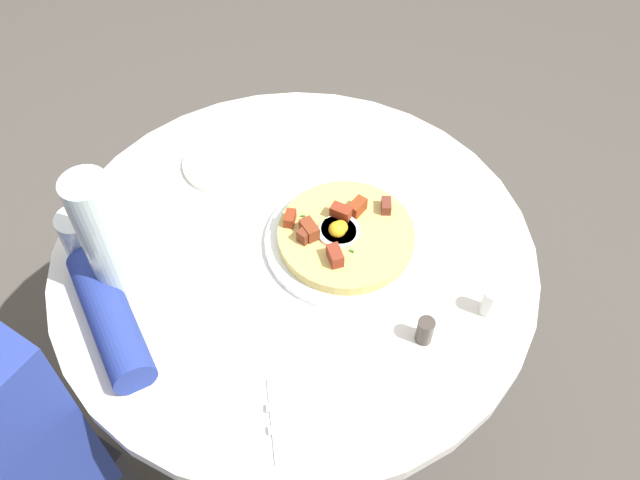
{
  "coord_description": "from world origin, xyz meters",
  "views": [
    {
      "loc": [
        -0.44,
        0.59,
        1.72
      ],
      "look_at": [
        -0.03,
        -0.03,
        0.77
      ],
      "focal_mm": 38.44,
      "sensor_mm": 36.0,
      "label": 1
    }
  ],
  "objects_px": {
    "dining_table": "(297,304)",
    "pepper_shaker": "(425,331)",
    "water_glass": "(82,237)",
    "salt_shaker": "(490,302)",
    "breakfast_pizza": "(344,234)",
    "fork": "(325,401)",
    "knife": "(329,423)",
    "bread_plate": "(222,163)",
    "pizza_plate": "(346,241)",
    "water_bottle": "(105,240)"
  },
  "relations": [
    {
      "from": "dining_table",
      "to": "water_bottle",
      "type": "height_order",
      "value": "water_bottle"
    },
    {
      "from": "dining_table",
      "to": "water_glass",
      "type": "distance_m",
      "value": 0.43
    },
    {
      "from": "pizza_plate",
      "to": "bread_plate",
      "type": "xyz_separation_m",
      "value": [
        0.31,
        -0.03,
        -0.0
      ]
    },
    {
      "from": "dining_table",
      "to": "bread_plate",
      "type": "relative_size",
      "value": 5.56
    },
    {
      "from": "water_bottle",
      "to": "pepper_shaker",
      "type": "xyz_separation_m",
      "value": [
        -0.48,
        -0.19,
        -0.11
      ]
    },
    {
      "from": "pizza_plate",
      "to": "water_bottle",
      "type": "xyz_separation_m",
      "value": [
        0.27,
        0.29,
        0.13
      ]
    },
    {
      "from": "water_glass",
      "to": "fork",
      "type": "bearing_deg",
      "value": 179.06
    },
    {
      "from": "dining_table",
      "to": "knife",
      "type": "distance_m",
      "value": 0.38
    },
    {
      "from": "water_glass",
      "to": "pepper_shaker",
      "type": "distance_m",
      "value": 0.6
    },
    {
      "from": "pepper_shaker",
      "to": "bread_plate",
      "type": "bearing_deg",
      "value": -14.37
    },
    {
      "from": "knife",
      "to": "water_bottle",
      "type": "xyz_separation_m",
      "value": [
        0.43,
        -0.02,
        0.13
      ]
    },
    {
      "from": "pizza_plate",
      "to": "pepper_shaker",
      "type": "distance_m",
      "value": 0.23
    },
    {
      "from": "knife",
      "to": "salt_shaker",
      "type": "height_order",
      "value": "salt_shaker"
    },
    {
      "from": "water_bottle",
      "to": "pepper_shaker",
      "type": "bearing_deg",
      "value": -158.09
    },
    {
      "from": "dining_table",
      "to": "pepper_shaker",
      "type": "xyz_separation_m",
      "value": [
        -0.28,
        0.03,
        0.2
      ]
    },
    {
      "from": "pizza_plate",
      "to": "water_bottle",
      "type": "relative_size",
      "value": 1.1
    },
    {
      "from": "dining_table",
      "to": "water_bottle",
      "type": "relative_size",
      "value": 3.25
    },
    {
      "from": "dining_table",
      "to": "water_glass",
      "type": "height_order",
      "value": "water_glass"
    },
    {
      "from": "bread_plate",
      "to": "fork",
      "type": "relative_size",
      "value": 0.87
    },
    {
      "from": "water_glass",
      "to": "salt_shaker",
      "type": "xyz_separation_m",
      "value": [
        -0.64,
        -0.28,
        -0.02
      ]
    },
    {
      "from": "breakfast_pizza",
      "to": "knife",
      "type": "distance_m",
      "value": 0.35
    },
    {
      "from": "fork",
      "to": "knife",
      "type": "xyz_separation_m",
      "value": [
        -0.02,
        0.03,
        0.0
      ]
    },
    {
      "from": "breakfast_pizza",
      "to": "knife",
      "type": "bearing_deg",
      "value": 118.05
    },
    {
      "from": "pizza_plate",
      "to": "water_glass",
      "type": "xyz_separation_m",
      "value": [
        0.37,
        0.27,
        0.04
      ]
    },
    {
      "from": "fork",
      "to": "pepper_shaker",
      "type": "bearing_deg",
      "value": -153.24
    },
    {
      "from": "dining_table",
      "to": "bread_plate",
      "type": "height_order",
      "value": "bread_plate"
    },
    {
      "from": "breakfast_pizza",
      "to": "bread_plate",
      "type": "bearing_deg",
      "value": -6.58
    },
    {
      "from": "dining_table",
      "to": "breakfast_pizza",
      "type": "xyz_separation_m",
      "value": [
        -0.07,
        -0.06,
        0.2
      ]
    },
    {
      "from": "bread_plate",
      "to": "water_bottle",
      "type": "xyz_separation_m",
      "value": [
        -0.04,
        0.32,
        0.13
      ]
    },
    {
      "from": "knife",
      "to": "pepper_shaker",
      "type": "bearing_deg",
      "value": -144.56
    },
    {
      "from": "water_glass",
      "to": "salt_shaker",
      "type": "height_order",
      "value": "water_glass"
    },
    {
      "from": "breakfast_pizza",
      "to": "knife",
      "type": "relative_size",
      "value": 1.35
    },
    {
      "from": "bread_plate",
      "to": "water_bottle",
      "type": "distance_m",
      "value": 0.35
    },
    {
      "from": "breakfast_pizza",
      "to": "fork",
      "type": "relative_size",
      "value": 1.35
    },
    {
      "from": "dining_table",
      "to": "pepper_shaker",
      "type": "bearing_deg",
      "value": 172.93
    },
    {
      "from": "pizza_plate",
      "to": "pepper_shaker",
      "type": "xyz_separation_m",
      "value": [
        -0.21,
        0.1,
        0.02
      ]
    },
    {
      "from": "breakfast_pizza",
      "to": "fork",
      "type": "distance_m",
      "value": 0.31
    },
    {
      "from": "water_glass",
      "to": "salt_shaker",
      "type": "distance_m",
      "value": 0.7
    },
    {
      "from": "knife",
      "to": "water_glass",
      "type": "xyz_separation_m",
      "value": [
        0.53,
        -0.04,
        0.04
      ]
    },
    {
      "from": "pizza_plate",
      "to": "bread_plate",
      "type": "relative_size",
      "value": 1.87
    },
    {
      "from": "dining_table",
      "to": "salt_shaker",
      "type": "height_order",
      "value": "salt_shaker"
    },
    {
      "from": "bread_plate",
      "to": "salt_shaker",
      "type": "distance_m",
      "value": 0.58
    },
    {
      "from": "dining_table",
      "to": "water_glass",
      "type": "xyz_separation_m",
      "value": [
        0.3,
        0.21,
        0.23
      ]
    },
    {
      "from": "breakfast_pizza",
      "to": "water_glass",
      "type": "distance_m",
      "value": 0.45
    },
    {
      "from": "bread_plate",
      "to": "fork",
      "type": "height_order",
      "value": "bread_plate"
    },
    {
      "from": "fork",
      "to": "water_bottle",
      "type": "relative_size",
      "value": 0.68
    },
    {
      "from": "bread_plate",
      "to": "pizza_plate",
      "type": "bearing_deg",
      "value": 173.75
    },
    {
      "from": "bread_plate",
      "to": "water_glass",
      "type": "height_order",
      "value": "water_glass"
    },
    {
      "from": "breakfast_pizza",
      "to": "bread_plate",
      "type": "xyz_separation_m",
      "value": [
        0.3,
        -0.04,
        -0.02
      ]
    },
    {
      "from": "water_glass",
      "to": "breakfast_pizza",
      "type": "bearing_deg",
      "value": -143.66
    }
  ]
}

